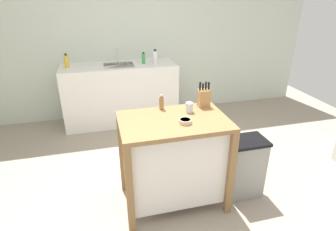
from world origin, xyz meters
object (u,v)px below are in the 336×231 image
(kitchen_island, at_px, (173,157))
(knife_block, at_px, (204,98))
(pepper_grinder, at_px, (161,102))
(drinking_cup, at_px, (189,107))
(bottle_spray_cleaner, at_px, (67,61))
(bottle_dish_soap, at_px, (144,58))
(bottle_hand_soap, at_px, (155,57))
(trash_bin, at_px, (245,167))
(sink_faucet, at_px, (117,55))
(bowl_stoneware_deep, at_px, (185,121))

(kitchen_island, xyz_separation_m, knife_block, (0.36, 0.22, 0.49))
(kitchen_island, bearing_deg, pepper_grinder, 101.13)
(drinking_cup, xyz_separation_m, bottle_spray_cleaner, (-1.20, 1.89, 0.07))
(pepper_grinder, xyz_separation_m, bottle_dish_soap, (0.13, 1.72, 0.04))
(knife_block, distance_m, bottle_hand_soap, 1.70)
(knife_block, bearing_deg, kitchen_island, -148.91)
(trash_bin, bearing_deg, sink_faucet, 114.66)
(knife_block, distance_m, bottle_dish_soap, 1.77)
(bowl_stoneware_deep, height_order, trash_bin, bowl_stoneware_deep)
(bottle_hand_soap, bearing_deg, knife_block, -86.08)
(kitchen_island, height_order, bottle_dish_soap, bottle_dish_soap)
(trash_bin, distance_m, bottle_spray_cleaner, 2.80)
(pepper_grinder, distance_m, bottle_spray_cleaner, 2.00)
(bottle_hand_soap, bearing_deg, kitchen_island, -97.37)
(bowl_stoneware_deep, xyz_separation_m, drinking_cup, (0.11, 0.22, 0.03))
(drinking_cup, height_order, sink_faucet, sink_faucet)
(knife_block, bearing_deg, bottle_hand_soap, 93.92)
(pepper_grinder, bearing_deg, knife_block, -4.79)
(kitchen_island, xyz_separation_m, sink_faucet, (-0.29, 2.14, 0.53))
(drinking_cup, bearing_deg, pepper_grinder, 150.10)
(knife_block, height_order, bottle_hand_soap, knife_block)
(sink_faucet, distance_m, bottle_spray_cleaner, 0.74)
(knife_block, height_order, drinking_cup, knife_block)
(pepper_grinder, relative_size, sink_faucet, 0.68)
(bottle_spray_cleaner, bearing_deg, trash_bin, -50.08)
(pepper_grinder, xyz_separation_m, trash_bin, (0.77, -0.33, -0.65))
(knife_block, height_order, sink_faucet, knife_block)
(sink_faucet, xyz_separation_m, bottle_hand_soap, (0.54, -0.22, -0.01))
(bowl_stoneware_deep, distance_m, bottle_spray_cleaner, 2.37)
(bottle_hand_soap, relative_size, bottle_spray_cleaner, 1.07)
(pepper_grinder, relative_size, trash_bin, 0.24)
(drinking_cup, distance_m, bottle_hand_soap, 1.80)
(bowl_stoneware_deep, xyz_separation_m, trash_bin, (0.65, 0.02, -0.60))
(bowl_stoneware_deep, relative_size, trash_bin, 0.18)
(bowl_stoneware_deep, distance_m, drinking_cup, 0.24)
(bottle_spray_cleaner, bearing_deg, bottle_dish_soap, -1.94)
(pepper_grinder, height_order, bottle_hand_soap, bottle_hand_soap)
(pepper_grinder, bearing_deg, bowl_stoneware_deep, -70.26)
(trash_bin, height_order, sink_faucet, sink_faucet)
(bowl_stoneware_deep, xyz_separation_m, pepper_grinder, (-0.13, 0.35, 0.05))
(knife_block, bearing_deg, bottle_dish_soap, 99.18)
(sink_faucet, bearing_deg, knife_block, -71.10)
(kitchen_island, distance_m, bowl_stoneware_deep, 0.43)
(trash_bin, relative_size, bottle_spray_cleaner, 3.12)
(kitchen_island, bearing_deg, bowl_stoneware_deep, -51.91)
(trash_bin, height_order, bottle_hand_soap, bottle_hand_soap)
(knife_block, relative_size, bottle_hand_soap, 1.16)
(bowl_stoneware_deep, relative_size, sink_faucet, 0.50)
(pepper_grinder, height_order, sink_faucet, sink_faucet)
(sink_faucet, bearing_deg, bottle_hand_soap, -22.39)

